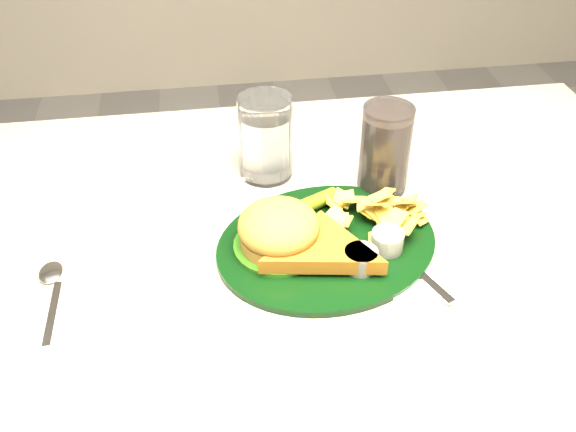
% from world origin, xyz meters
% --- Properties ---
extents(table, '(1.20, 0.80, 0.75)m').
position_xyz_m(table, '(0.00, 0.00, 0.38)').
color(table, '#AFA99E').
rests_on(table, ground).
extents(dinner_plate, '(0.35, 0.31, 0.07)m').
position_xyz_m(dinner_plate, '(0.07, 0.00, 0.78)').
color(dinner_plate, black).
rests_on(dinner_plate, table).
extents(water_glass, '(0.09, 0.09, 0.12)m').
position_xyz_m(water_glass, '(0.01, 0.18, 0.81)').
color(water_glass, white).
rests_on(water_glass, table).
extents(cola_glass, '(0.09, 0.09, 0.13)m').
position_xyz_m(cola_glass, '(0.17, 0.12, 0.82)').
color(cola_glass, black).
rests_on(cola_glass, table).
extents(fork_napkin, '(0.17, 0.19, 0.01)m').
position_xyz_m(fork_napkin, '(0.17, -0.06, 0.76)').
color(fork_napkin, silver).
rests_on(fork_napkin, table).
extents(spoon, '(0.04, 0.14, 0.01)m').
position_xyz_m(spoon, '(-0.27, -0.06, 0.75)').
color(spoon, white).
rests_on(spoon, table).
extents(wrapped_straw, '(0.19, 0.12, 0.01)m').
position_xyz_m(wrapped_straw, '(-0.09, 0.15, 0.75)').
color(wrapped_straw, white).
rests_on(wrapped_straw, table).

